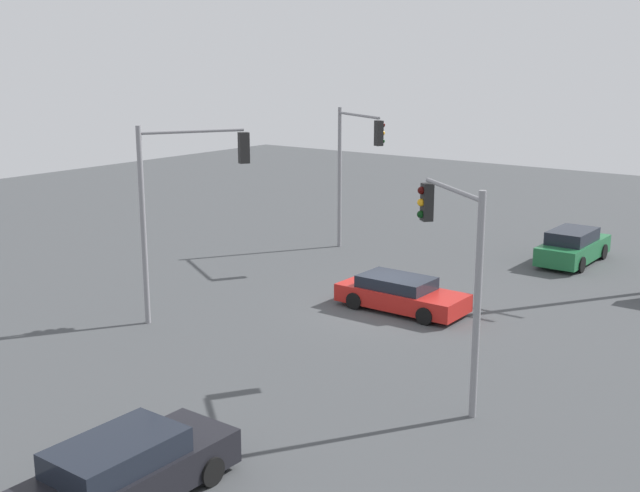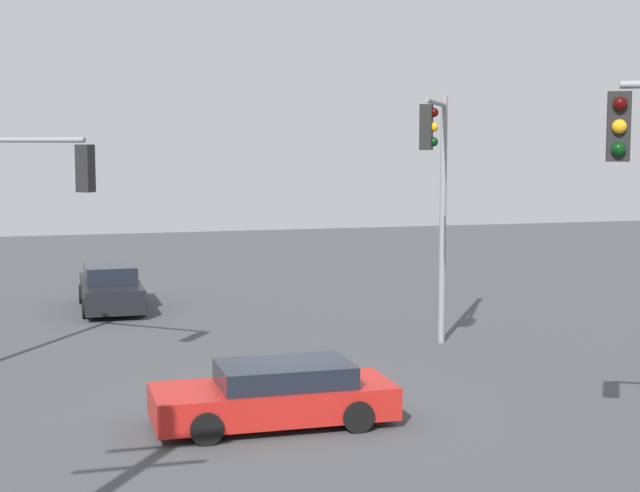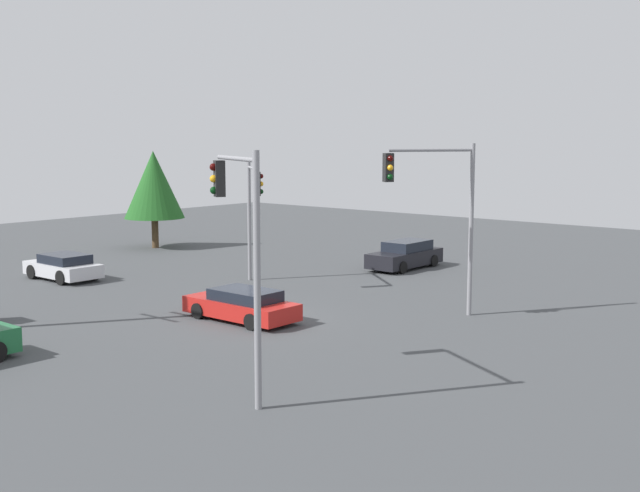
# 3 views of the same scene
# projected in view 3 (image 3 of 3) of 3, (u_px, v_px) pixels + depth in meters

# --- Properties ---
(ground_plane) EXTENTS (80.00, 80.00, 0.00)m
(ground_plane) POSITION_uv_depth(u_px,v_px,m) (257.00, 319.00, 30.51)
(ground_plane) COLOR #424447
(sedan_red) EXTENTS (4.63, 1.96, 1.21)m
(sedan_red) POSITION_uv_depth(u_px,v_px,m) (242.00, 305.00, 30.26)
(sedan_red) COLOR red
(sedan_red) RESTS_ON ground_plane
(sedan_silver) EXTENTS (4.14, 2.03, 1.27)m
(sedan_silver) POSITION_uv_depth(u_px,v_px,m) (63.00, 267.00, 39.01)
(sedan_silver) COLOR silver
(sedan_silver) RESTS_ON ground_plane
(sedan_dark) EXTENTS (1.94, 4.76, 1.46)m
(sedan_dark) POSITION_uv_depth(u_px,v_px,m) (405.00, 255.00, 42.44)
(sedan_dark) COLOR black
(sedan_dark) RESTS_ON ground_plane
(traffic_signal_main) EXTENTS (3.62, 2.13, 6.56)m
(traffic_signal_main) POSITION_uv_depth(u_px,v_px,m) (240.00, 228.00, 21.23)
(traffic_signal_main) COLOR gray
(traffic_signal_main) RESTS_ON ground_plane
(traffic_signal_cross) EXTENTS (2.99, 2.46, 5.74)m
(traffic_signal_cross) POSITION_uv_depth(u_px,v_px,m) (253.00, 202.00, 37.05)
(traffic_signal_cross) COLOR gray
(traffic_signal_cross) RESTS_ON ground_plane
(traffic_signal_aux) EXTENTS (2.04, 3.39, 6.66)m
(traffic_signal_aux) POSITION_uv_depth(u_px,v_px,m) (440.00, 200.00, 30.16)
(traffic_signal_aux) COLOR gray
(traffic_signal_aux) RESTS_ON ground_plane
(tree_behind) EXTENTS (3.75, 3.75, 6.08)m
(tree_behind) POSITION_uv_depth(u_px,v_px,m) (154.00, 185.00, 49.96)
(tree_behind) COLOR #4C3823
(tree_behind) RESTS_ON ground_plane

